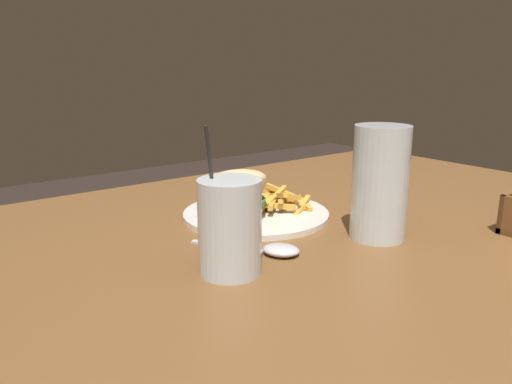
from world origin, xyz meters
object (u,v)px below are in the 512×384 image
object	(u,v)px
meal_plate_near	(248,203)
spoon	(276,250)
beer_glass	(380,187)
juice_glass	(230,230)

from	to	relation	value
meal_plate_near	spoon	bearing A→B (deg)	67.34
beer_glass	juice_glass	world-z (taller)	juice_glass
meal_plate_near	beer_glass	xyz separation A→B (m)	(-0.11, 0.20, 0.05)
beer_glass	juice_glass	distance (m)	0.27
meal_plate_near	spoon	xyz separation A→B (m)	(0.07, 0.16, -0.02)
beer_glass	spoon	xyz separation A→B (m)	(0.18, -0.04, -0.08)
juice_glass	spoon	world-z (taller)	juice_glass
meal_plate_near	spoon	distance (m)	0.18
beer_glass	juice_glass	xyz separation A→B (m)	(0.27, -0.03, -0.02)
beer_glass	spoon	world-z (taller)	beer_glass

